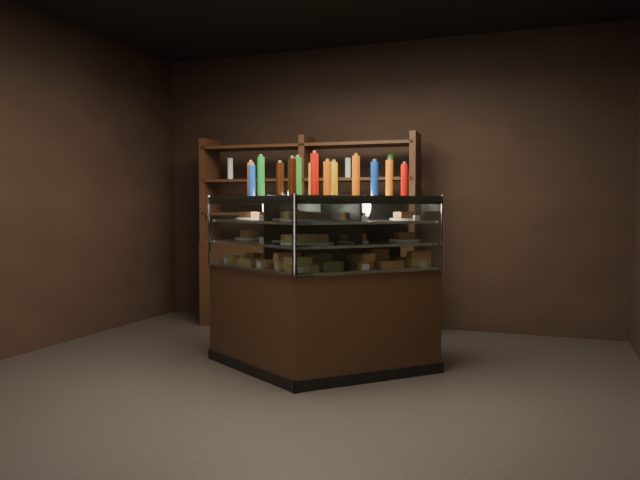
# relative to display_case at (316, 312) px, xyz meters

# --- Properties ---
(ground) EXTENTS (5.00, 5.00, 0.00)m
(ground) POSITION_rel_display_case_xyz_m (-0.08, -0.52, -0.46)
(ground) COLOR black
(ground) RESTS_ON ground
(room_shell) EXTENTS (5.02, 5.02, 3.01)m
(room_shell) POSITION_rel_display_case_xyz_m (-0.08, -0.52, 1.48)
(room_shell) COLOR black
(room_shell) RESTS_ON ground
(display_case) EXTENTS (1.93, 1.33, 1.37)m
(display_case) POSITION_rel_display_case_xyz_m (0.00, 0.00, 0.00)
(display_case) COLOR black
(display_case) RESTS_ON ground
(food_display) EXTENTS (1.60, 0.93, 0.42)m
(food_display) POSITION_rel_display_case_xyz_m (0.00, -0.01, 0.57)
(food_display) COLOR #D07C4A
(food_display) RESTS_ON display_case
(bottles_top) EXTENTS (1.42, 0.79, 0.30)m
(bottles_top) POSITION_rel_display_case_xyz_m (-0.00, 0.00, 1.04)
(bottles_top) COLOR #D8590A
(bottles_top) RESTS_ON display_case
(potted_conifer) EXTENTS (0.31, 0.31, 0.66)m
(potted_conifer) POSITION_rel_display_case_xyz_m (0.60, 0.72, -0.08)
(potted_conifer) COLOR black
(potted_conifer) RESTS_ON ground
(back_shelving) EXTENTS (2.32, 0.53, 2.00)m
(back_shelving) POSITION_rel_display_case_xyz_m (-0.67, 1.53, 0.15)
(back_shelving) COLOR black
(back_shelving) RESTS_ON ground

